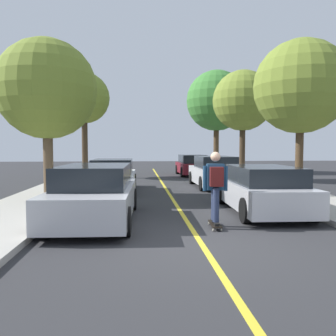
{
  "coord_description": "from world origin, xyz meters",
  "views": [
    {
      "loc": [
        -1.21,
        -6.61,
        1.89
      ],
      "look_at": [
        0.17,
        9.89,
        0.89
      ],
      "focal_mm": 37.11,
      "sensor_mm": 36.0,
      "label": 1
    }
  ],
  "objects_px": {
    "parked_car_left_near": "(113,176)",
    "parked_car_right_near": "(214,172)",
    "parked_car_right_nearest": "(261,189)",
    "street_tree_right_nearest": "(301,87)",
    "street_tree_right_far": "(216,101)",
    "parked_car_right_far": "(192,165)",
    "skateboard": "(215,224)",
    "street_tree_right_near": "(243,101)",
    "street_tree_left_near": "(84,99)",
    "parked_car_left_nearest": "(95,194)",
    "street_tree_left_nearest": "(47,90)",
    "skateboarder": "(215,183)",
    "fire_hydrant": "(298,191)"
  },
  "relations": [
    {
      "from": "skateboard",
      "to": "skateboarder",
      "type": "relative_size",
      "value": 0.51
    },
    {
      "from": "parked_car_right_near",
      "to": "street_tree_left_nearest",
      "type": "distance_m",
      "value": 8.2
    },
    {
      "from": "parked_car_left_nearest",
      "to": "parked_car_right_far",
      "type": "distance_m",
      "value": 14.82
    },
    {
      "from": "street_tree_right_near",
      "to": "skateboard",
      "type": "height_order",
      "value": "street_tree_right_near"
    },
    {
      "from": "street_tree_right_far",
      "to": "skateboarder",
      "type": "relative_size",
      "value": 4.42
    },
    {
      "from": "street_tree_right_near",
      "to": "skateboard",
      "type": "relative_size",
      "value": 7.03
    },
    {
      "from": "parked_car_right_far",
      "to": "street_tree_left_nearest",
      "type": "distance_m",
      "value": 12.53
    },
    {
      "from": "street_tree_left_nearest",
      "to": "skateboarder",
      "type": "xyz_separation_m",
      "value": [
        5.09,
        -5.14,
        -2.92
      ]
    },
    {
      "from": "parked_car_right_nearest",
      "to": "street_tree_right_nearest",
      "type": "height_order",
      "value": "street_tree_right_nearest"
    },
    {
      "from": "parked_car_right_far",
      "to": "street_tree_right_nearest",
      "type": "bearing_deg",
      "value": -78.61
    },
    {
      "from": "parked_car_left_near",
      "to": "street_tree_right_far",
      "type": "distance_m",
      "value": 13.52
    },
    {
      "from": "parked_car_right_near",
      "to": "fire_hydrant",
      "type": "xyz_separation_m",
      "value": [
        1.5,
        -5.53,
        -0.22
      ]
    },
    {
      "from": "street_tree_left_near",
      "to": "street_tree_right_near",
      "type": "bearing_deg",
      "value": -16.92
    },
    {
      "from": "street_tree_left_nearest",
      "to": "street_tree_right_near",
      "type": "bearing_deg",
      "value": 33.18
    },
    {
      "from": "parked_car_right_far",
      "to": "street_tree_left_near",
      "type": "xyz_separation_m",
      "value": [
        -6.86,
        -1.27,
        4.17
      ]
    },
    {
      "from": "street_tree_right_nearest",
      "to": "street_tree_right_far",
      "type": "height_order",
      "value": "street_tree_right_far"
    },
    {
      "from": "parked_car_right_far",
      "to": "skateboarder",
      "type": "distance_m",
      "value": 15.2
    },
    {
      "from": "street_tree_right_far",
      "to": "street_tree_right_near",
      "type": "bearing_deg",
      "value": -90.0
    },
    {
      "from": "parked_car_right_near",
      "to": "street_tree_right_near",
      "type": "xyz_separation_m",
      "value": [
        2.21,
        2.86,
        3.73
      ]
    },
    {
      "from": "parked_car_left_near",
      "to": "street_tree_left_near",
      "type": "relative_size",
      "value": 0.7
    },
    {
      "from": "street_tree_left_near",
      "to": "skateboarder",
      "type": "bearing_deg",
      "value": -69.79
    },
    {
      "from": "parked_car_right_near",
      "to": "skateboarder",
      "type": "relative_size",
      "value": 2.59
    },
    {
      "from": "parked_car_right_far",
      "to": "skateboard",
      "type": "relative_size",
      "value": 4.79
    },
    {
      "from": "parked_car_right_near",
      "to": "street_tree_left_near",
      "type": "bearing_deg",
      "value": 140.71
    },
    {
      "from": "street_tree_right_nearest",
      "to": "street_tree_right_far",
      "type": "xyz_separation_m",
      "value": [
        0.0,
        13.53,
        1.29
      ]
    },
    {
      "from": "parked_car_right_near",
      "to": "street_tree_left_near",
      "type": "distance_m",
      "value": 9.78
    },
    {
      "from": "street_tree_left_near",
      "to": "skateboarder",
      "type": "height_order",
      "value": "street_tree_left_near"
    },
    {
      "from": "street_tree_left_near",
      "to": "street_tree_right_far",
      "type": "distance_m",
      "value": 9.86
    },
    {
      "from": "parked_car_left_near",
      "to": "parked_car_right_near",
      "type": "bearing_deg",
      "value": 14.82
    },
    {
      "from": "parked_car_right_near",
      "to": "street_tree_right_far",
      "type": "distance_m",
      "value": 10.74
    },
    {
      "from": "street_tree_right_far",
      "to": "skateboard",
      "type": "xyz_separation_m",
      "value": [
        -3.97,
        -17.63,
        -5.22
      ]
    },
    {
      "from": "parked_car_left_near",
      "to": "parked_car_right_nearest",
      "type": "relative_size",
      "value": 0.99
    },
    {
      "from": "parked_car_left_near",
      "to": "skateboard",
      "type": "height_order",
      "value": "parked_car_left_near"
    },
    {
      "from": "parked_car_right_far",
      "to": "parked_car_left_near",
      "type": "bearing_deg",
      "value": -119.85
    },
    {
      "from": "parked_car_left_near",
      "to": "street_tree_right_near",
      "type": "distance_m",
      "value": 8.84
    },
    {
      "from": "street_tree_right_nearest",
      "to": "fire_hydrant",
      "type": "bearing_deg",
      "value": -116.04
    },
    {
      "from": "parked_car_left_nearest",
      "to": "parked_car_left_near",
      "type": "bearing_deg",
      "value": 90.0
    },
    {
      "from": "street_tree_left_near",
      "to": "skateboarder",
      "type": "distance_m",
      "value": 15.22
    },
    {
      "from": "parked_car_left_near",
      "to": "street_tree_right_nearest",
      "type": "height_order",
      "value": "street_tree_right_nearest"
    },
    {
      "from": "parked_car_left_nearest",
      "to": "skateboarder",
      "type": "distance_m",
      "value": 3.08
    },
    {
      "from": "parked_car_right_nearest",
      "to": "skateboard",
      "type": "bearing_deg",
      "value": -134.36
    },
    {
      "from": "street_tree_left_near",
      "to": "parked_car_left_near",
      "type": "bearing_deg",
      "value": -72.13
    },
    {
      "from": "street_tree_right_far",
      "to": "fire_hydrant",
      "type": "height_order",
      "value": "street_tree_right_far"
    },
    {
      "from": "parked_car_left_near",
      "to": "parked_car_right_far",
      "type": "relative_size",
      "value": 1.08
    },
    {
      "from": "street_tree_right_near",
      "to": "fire_hydrant",
      "type": "bearing_deg",
      "value": -94.82
    },
    {
      "from": "parked_car_right_nearest",
      "to": "skateboarder",
      "type": "height_order",
      "value": "skateboarder"
    },
    {
      "from": "street_tree_left_nearest",
      "to": "fire_hydrant",
      "type": "xyz_separation_m",
      "value": [
        8.36,
        -2.45,
        -3.49
      ]
    },
    {
      "from": "parked_car_right_far",
      "to": "street_tree_right_near",
      "type": "xyz_separation_m",
      "value": [
        2.21,
        -4.02,
        3.77
      ]
    },
    {
      "from": "parked_car_left_nearest",
      "to": "street_tree_right_nearest",
      "type": "relative_size",
      "value": 0.84
    },
    {
      "from": "street_tree_right_nearest",
      "to": "street_tree_right_far",
      "type": "distance_m",
      "value": 13.59
    }
  ]
}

